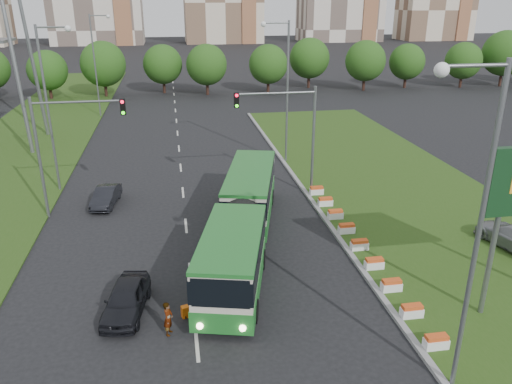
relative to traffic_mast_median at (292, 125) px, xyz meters
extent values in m
plane|color=black|center=(-4.78, -10.00, -5.35)|extent=(360.00, 360.00, 0.00)
cube|color=#284814|center=(8.22, -2.00, -5.27)|extent=(14.00, 60.00, 0.15)
cube|color=gray|center=(1.27, -2.00, -5.26)|extent=(0.30, 60.00, 0.18)
cube|color=#284814|center=(-22.78, 15.00, -5.30)|extent=(12.00, 110.00, 0.10)
cylinder|color=slate|center=(5.22, -16.00, -2.55)|extent=(0.24, 0.24, 5.60)
cylinder|color=slate|center=(1.62, 0.00, -1.35)|extent=(0.20, 0.20, 8.00)
cylinder|color=slate|center=(-1.13, 0.00, 2.25)|extent=(5.50, 0.14, 0.14)
cube|color=black|center=(-3.88, 0.00, 1.85)|extent=(0.32, 0.32, 1.00)
cylinder|color=slate|center=(-16.78, -1.00, -1.35)|extent=(0.20, 0.20, 8.00)
cylinder|color=slate|center=(-14.03, -1.00, 2.25)|extent=(5.50, 0.14, 0.14)
cube|color=black|center=(-11.28, -1.00, 1.85)|extent=(0.32, 0.32, 1.00)
cube|color=beige|center=(-4.75, -12.59, -3.49)|extent=(2.65, 7.32, 2.86)
cube|color=beige|center=(-4.75, -3.21, -3.49)|extent=(2.65, 8.91, 2.86)
cylinder|color=black|center=(-4.75, -8.30, -3.55)|extent=(2.65, 1.33, 2.65)
cube|color=#1E6925|center=(-4.75, -12.59, -4.45)|extent=(2.74, 7.37, 1.01)
cube|color=#1E6925|center=(-4.75, -3.21, -4.45)|extent=(2.74, 8.96, 1.01)
cube|color=black|center=(-4.75, -12.59, -3.02)|extent=(2.74, 7.37, 1.11)
cube|color=black|center=(-4.75, -3.21, -3.02)|extent=(2.74, 8.96, 1.11)
imported|color=black|center=(-10.82, -13.09, -4.63)|extent=(2.36, 4.46, 1.44)
imported|color=black|center=(-13.16, 0.44, -4.71)|extent=(1.93, 4.07, 1.29)
imported|color=gray|center=(-8.92, -15.03, -4.56)|extent=(0.54, 0.66, 1.58)
cube|color=orange|center=(-8.18, -13.91, -5.07)|extent=(0.33, 0.28, 0.56)
cylinder|color=black|center=(-8.18, -14.05, -5.28)|extent=(0.04, 0.13, 0.13)
camera|label=1|loc=(-8.21, -33.39, 8.23)|focal=35.00mm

